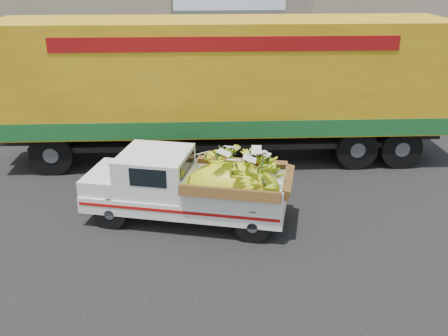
{
  "coord_description": "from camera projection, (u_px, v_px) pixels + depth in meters",
  "views": [
    {
      "loc": [
        1.38,
        -10.02,
        5.15
      ],
      "look_at": [
        2.21,
        -0.1,
        1.03
      ],
      "focal_mm": 40.0,
      "sensor_mm": 36.0,
      "label": 1
    }
  ],
  "objects": [
    {
      "name": "building_right",
      "position": [
        437.0,
        9.0,
        24.55
      ],
      "size": [
        14.0,
        6.0,
        6.0
      ],
      "primitive_type": "cube",
      "color": "gray",
      "rests_on": "ground"
    },
    {
      "name": "curb",
      "position": [
        142.0,
        130.0,
        16.3
      ],
      "size": [
        60.0,
        0.25,
        0.15
      ],
      "primitive_type": "cube",
      "color": "gray",
      "rests_on": "ground"
    },
    {
      "name": "sidewalk",
      "position": [
        146.0,
        112.0,
        18.24
      ],
      "size": [
        60.0,
        4.0,
        0.14
      ],
      "primitive_type": "cube",
      "color": "gray",
      "rests_on": "ground"
    },
    {
      "name": "semi_trailer",
      "position": [
        224.0,
        83.0,
        13.45
      ],
      "size": [
        12.03,
        2.93,
        3.8
      ],
      "rotation": [
        0.0,
        0.0,
        -0.03
      ],
      "color": "black",
      "rests_on": "ground"
    },
    {
      "name": "pickup_truck",
      "position": [
        201.0,
        186.0,
        10.45
      ],
      "size": [
        4.48,
        2.61,
        1.48
      ],
      "rotation": [
        0.0,
        0.0,
        -0.27
      ],
      "color": "black",
      "rests_on": "ground"
    },
    {
      "name": "ground",
      "position": [
        125.0,
        212.0,
        11.09
      ],
      "size": [
        100.0,
        100.0,
        0.0
      ],
      "primitive_type": "plane",
      "color": "black",
      "rests_on": "ground"
    }
  ]
}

